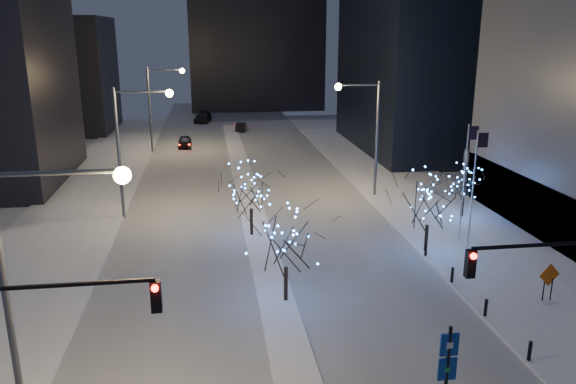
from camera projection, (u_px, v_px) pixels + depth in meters
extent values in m
cube|color=#B3B8C3|center=(245.00, 186.00, 52.60)|extent=(20.00, 130.00, 0.02)
cube|color=white|center=(250.00, 200.00, 47.82)|extent=(2.00, 80.00, 0.15)
cube|color=white|center=(468.00, 232.00, 40.35)|extent=(10.00, 90.00, 0.15)
cube|color=white|center=(46.00, 253.00, 36.39)|extent=(8.00, 90.00, 0.15)
cube|color=black|center=(46.00, 75.00, 80.16)|extent=(18.00, 16.00, 16.00)
cylinder|color=#595E66|center=(8.00, 313.00, 18.45)|extent=(0.24, 0.24, 10.00)
cylinder|color=#595E66|center=(56.00, 173.00, 17.43)|extent=(4.00, 0.16, 0.16)
sphere|color=#FACE7D|center=(122.00, 175.00, 17.75)|extent=(0.56, 0.56, 0.56)
cylinder|color=#595E66|center=(119.00, 155.00, 42.25)|extent=(0.24, 0.24, 10.00)
cylinder|color=#595E66|center=(142.00, 91.00, 41.23)|extent=(4.00, 0.16, 0.16)
sphere|color=#FACE7D|center=(169.00, 93.00, 41.54)|extent=(0.56, 0.56, 0.56)
cylinder|color=#595E66|center=(150.00, 111.00, 66.04)|extent=(0.24, 0.24, 10.00)
cylinder|color=#595E66|center=(165.00, 70.00, 65.02)|extent=(4.00, 0.16, 0.16)
sphere|color=#FACE7D|center=(182.00, 71.00, 65.33)|extent=(0.56, 0.56, 0.56)
cylinder|color=#595E66|center=(377.00, 140.00, 47.97)|extent=(0.24, 0.24, 10.00)
cylinder|color=#595E66|center=(359.00, 85.00, 46.43)|extent=(3.50, 0.16, 0.16)
sphere|color=#FACE7D|center=(338.00, 87.00, 46.24)|extent=(0.56, 0.56, 0.56)
cylinder|color=black|center=(68.00, 285.00, 16.40)|extent=(5.00, 0.14, 0.14)
cube|color=black|center=(156.00, 296.00, 16.89)|extent=(0.32, 0.28, 1.00)
sphere|color=#FF0C05|center=(155.00, 288.00, 16.62)|extent=(0.22, 0.22, 0.22)
cylinder|color=black|center=(540.00, 245.00, 19.46)|extent=(5.00, 0.14, 0.14)
cube|color=black|center=(470.00, 264.00, 19.27)|extent=(0.32, 0.28, 1.00)
sphere|color=#FF0C05|center=(474.00, 256.00, 19.00)|extent=(0.22, 0.22, 0.22)
cylinder|color=silver|center=(472.00, 194.00, 35.15)|extent=(0.10, 0.10, 8.00)
cube|color=black|center=(483.00, 140.00, 34.26)|extent=(0.70, 0.03, 0.90)
cylinder|color=silver|center=(464.00, 183.00, 37.61)|extent=(0.10, 0.10, 8.00)
cube|color=black|center=(473.00, 133.00, 36.72)|extent=(0.70, 0.03, 0.90)
cylinder|color=black|center=(530.00, 351.00, 24.32)|extent=(0.16, 0.16, 0.90)
cylinder|color=black|center=(486.00, 308.00, 28.13)|extent=(0.16, 0.16, 0.90)
cylinder|color=black|center=(452.00, 275.00, 31.94)|extent=(0.16, 0.16, 0.90)
cylinder|color=black|center=(426.00, 249.00, 35.74)|extent=(0.16, 0.16, 0.90)
imported|color=black|center=(185.00, 142.00, 70.10)|extent=(1.66, 4.09, 1.39)
imported|color=black|center=(241.00, 127.00, 81.73)|extent=(1.92, 3.97, 1.25)
imported|color=black|center=(203.00, 117.00, 89.63)|extent=(3.11, 5.74, 1.58)
cylinder|color=black|center=(286.00, 284.00, 29.69)|extent=(0.22, 0.22, 1.87)
cylinder|color=black|center=(251.00, 222.00, 39.34)|extent=(0.22, 0.22, 1.90)
cylinder|color=black|center=(426.00, 238.00, 36.41)|extent=(0.22, 0.22, 1.77)
cylinder|color=black|center=(462.00, 207.00, 43.33)|extent=(0.22, 0.22, 1.50)
cylinder|color=black|center=(447.00, 374.00, 20.39)|extent=(0.13, 0.13, 3.87)
cube|color=#0E389B|center=(449.00, 345.00, 20.06)|extent=(0.69, 0.09, 0.88)
cube|color=#0E389B|center=(447.00, 369.00, 20.33)|extent=(0.69, 0.09, 0.88)
cylinder|color=black|center=(543.00, 290.00, 29.69)|extent=(0.07, 0.07, 1.24)
cylinder|color=black|center=(551.00, 289.00, 29.75)|extent=(0.07, 0.07, 1.24)
cube|color=#DB5C0B|center=(549.00, 275.00, 29.49)|extent=(1.26, 0.24, 1.27)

